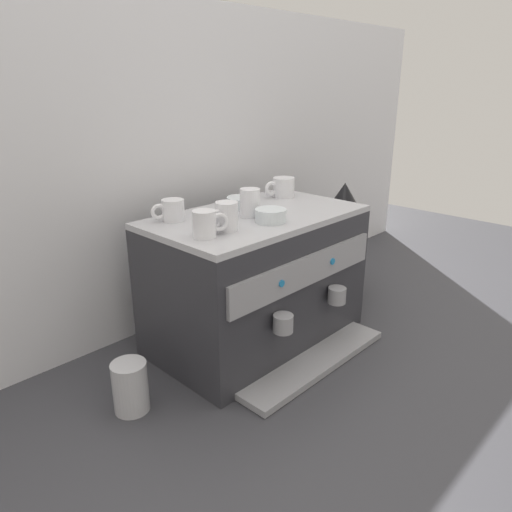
% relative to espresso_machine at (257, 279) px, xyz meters
% --- Properties ---
extents(ground_plane, '(4.00, 4.00, 0.00)m').
position_rel_espresso_machine_xyz_m(ground_plane, '(0.00, 0.00, -0.21)').
color(ground_plane, '#38383D').
extents(tiled_backsplash_wall, '(2.80, 0.03, 1.05)m').
position_rel_espresso_machine_xyz_m(tiled_backsplash_wall, '(0.00, 0.33, 0.32)').
color(tiled_backsplash_wall, silver).
rests_on(tiled_backsplash_wall, ground_plane).
extents(espresso_machine, '(0.67, 0.50, 0.43)m').
position_rel_espresso_machine_xyz_m(espresso_machine, '(0.00, 0.00, 0.00)').
color(espresso_machine, '#2D2D33').
rests_on(espresso_machine, ground_plane).
extents(ceramic_cup_0, '(0.10, 0.06, 0.08)m').
position_rel_espresso_machine_xyz_m(ceramic_cup_0, '(-0.18, -0.06, 0.25)').
color(ceramic_cup_0, white).
rests_on(ceramic_cup_0, espresso_machine).
extents(ceramic_cup_1, '(0.10, 0.06, 0.07)m').
position_rel_espresso_machine_xyz_m(ceramic_cup_1, '(-0.26, -0.06, 0.25)').
color(ceramic_cup_1, white).
rests_on(ceramic_cup_1, espresso_machine).
extents(ceramic_cup_2, '(0.11, 0.07, 0.07)m').
position_rel_espresso_machine_xyz_m(ceramic_cup_2, '(0.23, 0.10, 0.25)').
color(ceramic_cup_2, white).
rests_on(ceramic_cup_2, espresso_machine).
extents(ceramic_cup_3, '(0.09, 0.08, 0.08)m').
position_rel_espresso_machine_xyz_m(ceramic_cup_3, '(-0.03, 0.00, 0.26)').
color(ceramic_cup_3, white).
rests_on(ceramic_cup_3, espresso_machine).
extents(ceramic_cup_4, '(0.10, 0.06, 0.06)m').
position_rel_espresso_machine_xyz_m(ceramic_cup_4, '(-0.22, 0.13, 0.25)').
color(ceramic_cup_4, white).
rests_on(ceramic_cup_4, espresso_machine).
extents(ceramic_bowl_0, '(0.09, 0.09, 0.04)m').
position_rel_espresso_machine_xyz_m(ceramic_bowl_0, '(-0.04, -0.09, 0.23)').
color(ceramic_bowl_0, silver).
rests_on(ceramic_bowl_0, espresso_machine).
extents(ceramic_bowl_1, '(0.10, 0.10, 0.03)m').
position_rel_espresso_machine_xyz_m(ceramic_bowl_1, '(0.03, 0.09, 0.23)').
color(ceramic_bowl_1, silver).
rests_on(ceramic_bowl_1, espresso_machine).
extents(coffee_grinder, '(0.18, 0.18, 0.45)m').
position_rel_espresso_machine_xyz_m(coffee_grinder, '(0.51, 0.03, 0.00)').
color(coffee_grinder, '#333338').
rests_on(coffee_grinder, ground_plane).
extents(milk_pitcher, '(0.09, 0.09, 0.14)m').
position_rel_espresso_machine_xyz_m(milk_pitcher, '(-0.49, -0.02, -0.14)').
color(milk_pitcher, '#B7B7BC').
rests_on(milk_pitcher, ground_plane).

